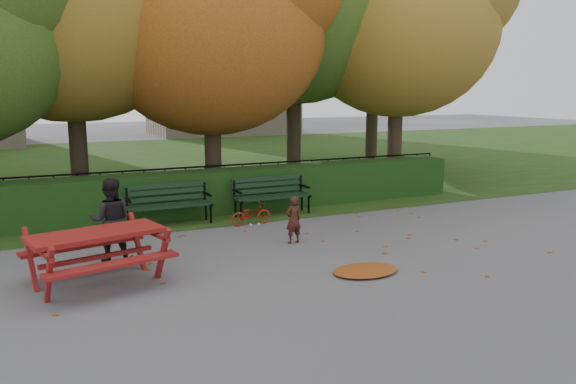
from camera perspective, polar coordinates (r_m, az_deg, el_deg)
name	(u,v)px	position (r m, az deg, el deg)	size (l,w,h in m)	color
ground	(298,264)	(9.49, 1.00, -7.32)	(90.00, 90.00, 0.00)	slate
grass_strip	(141,165)	(22.67, -14.70, 2.70)	(90.00, 90.00, 0.00)	#173310
building_right	(221,42)	(38.19, -6.85, 14.94)	(9.00, 6.00, 12.00)	tan
hedge	(215,191)	(13.45, -7.41, 0.06)	(13.00, 0.90, 1.00)	black
iron_fence	(205,185)	(14.20, -8.39, 0.72)	(14.00, 0.04, 1.02)	black
tree_c	(225,12)	(15.01, -6.40, 17.71)	(6.30, 6.00, 8.00)	black
tree_e	(413,13)	(17.55, 12.56, 17.31)	(6.09, 5.80, 8.16)	black
tree_g	(386,21)	(21.86, 9.91, 16.73)	(6.30, 6.00, 8.55)	black
bench_left	(169,201)	(12.36, -12.03, -0.91)	(1.80, 0.57, 0.88)	black
bench_right	(271,193)	(13.09, -1.75, -0.06)	(1.80, 0.57, 0.88)	black
picnic_table	(97,243)	(8.83, -18.86, -4.97)	(2.20, 1.92, 0.93)	maroon
leaf_pile	(365,270)	(9.13, 7.88, -7.88)	(1.11, 0.77, 0.08)	brown
leaf_scatter	(290,259)	(9.75, 0.23, -6.80)	(9.00, 5.70, 0.01)	brown
child	(293,220)	(10.64, 0.55, -2.85)	(0.33, 0.22, 0.91)	#3A1812
adult	(111,220)	(9.92, -17.56, -2.74)	(0.70, 0.54, 1.43)	black
bicycle	(251,214)	(12.16, -3.77, -2.24)	(0.32, 0.91, 0.48)	maroon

